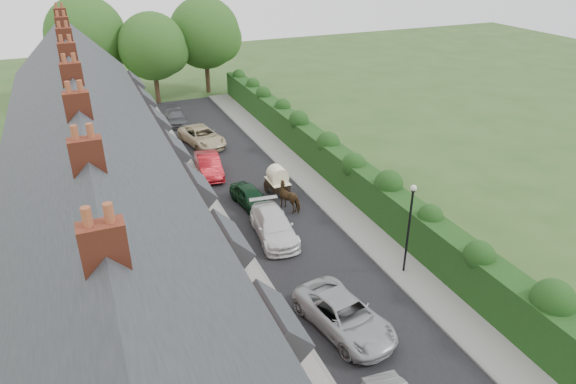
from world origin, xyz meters
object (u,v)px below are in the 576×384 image
at_px(car_silver_b, 344,315).
at_px(car_white, 274,226).
at_px(car_green, 250,196).
at_px(horse, 290,197).
at_px(lamppost, 410,218).
at_px(horse_cart, 277,179).
at_px(car_red, 209,165).
at_px(car_grey, 176,117).
at_px(car_beige, 202,136).

distance_m(car_silver_b, car_white, 8.60).
distance_m(car_green, horse, 2.70).
distance_m(lamppost, horse_cart, 11.60).
distance_m(car_green, horse_cart, 2.43).
relative_size(car_white, car_red, 1.12).
bearing_deg(car_red, car_white, -77.53).
xyz_separation_m(car_silver_b, horse, (2.25, 11.45, 0.12)).
bearing_deg(car_silver_b, horse_cart, 70.23).
xyz_separation_m(car_red, horse_cart, (3.47, -5.05, 0.44)).
distance_m(car_silver_b, horse, 11.67).
height_order(car_grey, horse_cart, horse_cart).
bearing_deg(car_grey, horse_cart, -73.90).
bearing_deg(horse, car_green, -57.07).
distance_m(car_white, car_red, 10.19).
bearing_deg(car_white, horse_cart, 71.91).
relative_size(lamppost, horse, 2.50).
bearing_deg(lamppost, horse, 107.27).
distance_m(car_silver_b, car_green, 12.93).
bearing_deg(car_silver_b, horse, 68.45).
distance_m(car_white, horse, 3.65).
bearing_deg(car_white, car_silver_b, -83.67).
bearing_deg(horse_cart, car_silver_b, -99.34).
height_order(car_silver_b, horse_cart, horse_cart).
bearing_deg(car_beige, horse_cart, -89.02).
bearing_deg(car_red, horse_cart, -49.76).
relative_size(car_red, car_grey, 1.04).
bearing_deg(car_red, lamppost, -63.15).
xyz_separation_m(car_white, horse_cart, (2.28, 5.07, 0.45)).
bearing_deg(horse, car_silver_b, 55.19).
bearing_deg(car_grey, car_silver_b, -82.61).
relative_size(car_white, horse_cart, 1.78).
xyz_separation_m(car_white, car_beige, (-0.13, 16.24, 0.00)).
distance_m(car_green, car_beige, 11.92).
height_order(car_silver_b, car_grey, car_silver_b).
height_order(lamppost, horse, lamppost).
relative_size(car_green, car_red, 0.84).
distance_m(car_silver_b, car_grey, 31.27).
distance_m(lamppost, car_white, 8.24).
bearing_deg(horse_cart, car_white, -114.22).
relative_size(lamppost, horse_cart, 1.78).
bearing_deg(car_green, car_silver_b, -97.70).
xyz_separation_m(lamppost, car_red, (-6.22, 16.13, -2.54)).
xyz_separation_m(car_silver_b, car_green, (0.00, 12.93, -0.10)).
relative_size(car_silver_b, car_grey, 1.23).
xyz_separation_m(car_green, horse, (2.25, -1.48, 0.22)).
xyz_separation_m(car_silver_b, car_beige, (-0.16, 24.85, -0.00)).
xyz_separation_m(lamppost, horse_cart, (-2.75, 11.07, -2.10)).
bearing_deg(car_silver_b, lamppost, 17.05).
relative_size(lamppost, car_green, 1.34).
bearing_deg(car_white, lamppost, -43.91).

